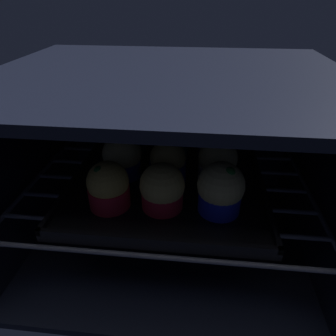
{
  "coord_description": "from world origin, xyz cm",
  "views": [
    {
      "loc": [
        5.18,
        -26.81,
        46.93
      ],
      "look_at": [
        0.0,
        21.7,
        17.41
      ],
      "focal_mm": 31.76,
      "sensor_mm": 36.0,
      "label": 1
    }
  ],
  "objects_px": {
    "muffin_row1_col1": "(169,162)",
    "muffin_row2_col1": "(171,141)",
    "muffin_row2_col0": "(131,138)",
    "muffin_row0_col2": "(221,189)",
    "muffin_row1_col2": "(218,162)",
    "baking_tray": "(168,180)",
    "muffin_row0_col0": "(108,186)",
    "muffin_row0_col1": "(162,188)",
    "muffin_row1_col0": "(122,157)",
    "muffin_row2_col2": "(215,142)"
  },
  "relations": [
    {
      "from": "muffin_row2_col0",
      "to": "muffin_row2_col1",
      "type": "bearing_deg",
      "value": -2.81
    },
    {
      "from": "baking_tray",
      "to": "muffin_row1_col0",
      "type": "xyz_separation_m",
      "value": [
        -0.09,
        0.0,
        0.04
      ]
    },
    {
      "from": "muffin_row0_col0",
      "to": "muffin_row0_col2",
      "type": "xyz_separation_m",
      "value": [
        0.18,
        0.01,
        0.0
      ]
    },
    {
      "from": "muffin_row1_col1",
      "to": "muffin_row2_col1",
      "type": "distance_m",
      "value": 0.09
    },
    {
      "from": "baking_tray",
      "to": "muffin_row0_col2",
      "type": "distance_m",
      "value": 0.14
    },
    {
      "from": "muffin_row0_col0",
      "to": "muffin_row2_col0",
      "type": "relative_size",
      "value": 1.01
    },
    {
      "from": "muffin_row1_col0",
      "to": "muffin_row2_col0",
      "type": "height_order",
      "value": "muffin_row1_col0"
    },
    {
      "from": "muffin_row0_col1",
      "to": "muffin_row2_col2",
      "type": "height_order",
      "value": "muffin_row2_col2"
    },
    {
      "from": "muffin_row0_col1",
      "to": "muffin_row1_col1",
      "type": "distance_m",
      "value": 0.09
    },
    {
      "from": "muffin_row0_col2",
      "to": "muffin_row2_col0",
      "type": "distance_m",
      "value": 0.26
    },
    {
      "from": "muffin_row0_col1",
      "to": "muffin_row0_col2",
      "type": "relative_size",
      "value": 0.91
    },
    {
      "from": "muffin_row1_col1",
      "to": "muffin_row2_col1",
      "type": "bearing_deg",
      "value": 93.25
    },
    {
      "from": "muffin_row0_col0",
      "to": "muffin_row1_col2",
      "type": "distance_m",
      "value": 0.21
    },
    {
      "from": "muffin_row0_col1",
      "to": "muffin_row2_col2",
      "type": "relative_size",
      "value": 0.99
    },
    {
      "from": "muffin_row0_col1",
      "to": "muffin_row1_col2",
      "type": "relative_size",
      "value": 0.94
    },
    {
      "from": "muffin_row1_col0",
      "to": "muffin_row2_col2",
      "type": "height_order",
      "value": "muffin_row1_col0"
    },
    {
      "from": "muffin_row1_col2",
      "to": "muffin_row0_col0",
      "type": "bearing_deg",
      "value": -152.25
    },
    {
      "from": "muffin_row1_col2",
      "to": "muffin_row1_col1",
      "type": "bearing_deg",
      "value": -177.29
    },
    {
      "from": "muffin_row0_col1",
      "to": "muffin_row2_col2",
      "type": "bearing_deg",
      "value": 63.4
    },
    {
      "from": "muffin_row1_col1",
      "to": "muffin_row2_col2",
      "type": "bearing_deg",
      "value": 47.65
    },
    {
      "from": "muffin_row2_col1",
      "to": "muffin_row0_col2",
      "type": "bearing_deg",
      "value": -61.49
    },
    {
      "from": "muffin_row1_col1",
      "to": "muffin_row2_col0",
      "type": "xyz_separation_m",
      "value": [
        -0.09,
        0.1,
        -0.0
      ]
    },
    {
      "from": "muffin_row0_col0",
      "to": "muffin_row2_col2",
      "type": "relative_size",
      "value": 1.0
    },
    {
      "from": "muffin_row0_col1",
      "to": "muffin_row0_col0",
      "type": "bearing_deg",
      "value": -176.54
    },
    {
      "from": "muffin_row0_col0",
      "to": "muffin_row2_col1",
      "type": "bearing_deg",
      "value": 65.03
    },
    {
      "from": "muffin_row0_col1",
      "to": "muffin_row1_col0",
      "type": "relative_size",
      "value": 0.95
    },
    {
      "from": "muffin_row0_col2",
      "to": "muffin_row2_col0",
      "type": "relative_size",
      "value": 1.09
    },
    {
      "from": "muffin_row1_col1",
      "to": "muffin_row2_col1",
      "type": "height_order",
      "value": "muffin_row1_col1"
    },
    {
      "from": "muffin_row1_col2",
      "to": "muffin_row2_col1",
      "type": "xyz_separation_m",
      "value": [
        -0.1,
        0.09,
        -0.01
      ]
    },
    {
      "from": "muffin_row2_col2",
      "to": "muffin_row2_col0",
      "type": "bearing_deg",
      "value": 179.51
    },
    {
      "from": "muffin_row0_col2",
      "to": "muffin_row1_col0",
      "type": "height_order",
      "value": "muffin_row0_col2"
    },
    {
      "from": "muffin_row0_col0",
      "to": "muffin_row0_col1",
      "type": "distance_m",
      "value": 0.09
    },
    {
      "from": "muffin_row0_col1",
      "to": "muffin_row2_col1",
      "type": "distance_m",
      "value": 0.18
    },
    {
      "from": "muffin_row1_col2",
      "to": "baking_tray",
      "type": "bearing_deg",
      "value": -179.26
    },
    {
      "from": "muffin_row1_col0",
      "to": "muffin_row2_col1",
      "type": "xyz_separation_m",
      "value": [
        0.09,
        0.09,
        -0.0
      ]
    },
    {
      "from": "baking_tray",
      "to": "muffin_row0_col0",
      "type": "bearing_deg",
      "value": -133.3
    },
    {
      "from": "muffin_row0_col2",
      "to": "muffin_row1_col2",
      "type": "height_order",
      "value": "muffin_row0_col2"
    },
    {
      "from": "muffin_row2_col0",
      "to": "muffin_row2_col2",
      "type": "relative_size",
      "value": 0.99
    },
    {
      "from": "muffin_row2_col2",
      "to": "baking_tray",
      "type": "bearing_deg",
      "value": -134.06
    },
    {
      "from": "muffin_row1_col0",
      "to": "muffin_row1_col2",
      "type": "distance_m",
      "value": 0.18
    },
    {
      "from": "muffin_row1_col2",
      "to": "muffin_row2_col2",
      "type": "relative_size",
      "value": 1.05
    },
    {
      "from": "muffin_row1_col2",
      "to": "muffin_row2_col0",
      "type": "relative_size",
      "value": 1.06
    },
    {
      "from": "muffin_row1_col0",
      "to": "baking_tray",
      "type": "bearing_deg",
      "value": -1.55
    },
    {
      "from": "muffin_row0_col2",
      "to": "muffin_row1_col2",
      "type": "distance_m",
      "value": 0.09
    },
    {
      "from": "muffin_row1_col0",
      "to": "muffin_row0_col1",
      "type": "bearing_deg",
      "value": -46.21
    },
    {
      "from": "muffin_row2_col2",
      "to": "muffin_row1_col0",
      "type": "bearing_deg",
      "value": -153.09
    },
    {
      "from": "muffin_row2_col0",
      "to": "muffin_row2_col1",
      "type": "xyz_separation_m",
      "value": [
        0.09,
        -0.0,
        -0.0
      ]
    },
    {
      "from": "muffin_row0_col1",
      "to": "muffin_row0_col2",
      "type": "bearing_deg",
      "value": 0.38
    },
    {
      "from": "muffin_row0_col0",
      "to": "muffin_row0_col1",
      "type": "height_order",
      "value": "muffin_row0_col0"
    },
    {
      "from": "muffin_row0_col0",
      "to": "muffin_row1_col0",
      "type": "height_order",
      "value": "muffin_row1_col0"
    }
  ]
}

